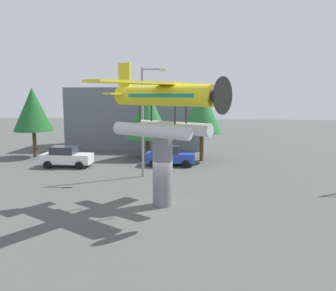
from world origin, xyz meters
TOP-DOWN VIEW (x-y plane):
  - ground_plane at (0.00, 0.00)m, footprint 140.00×140.00m
  - display_pedestal at (0.00, 0.00)m, footprint 1.10×1.10m
  - floatplane_monument at (0.11, -0.07)m, footprint 7.00×9.40m
  - car_near_white at (-9.37, 9.70)m, footprint 4.20×2.02m
  - car_mid_blue at (-0.65, 11.13)m, footprint 4.20×2.02m
  - streetlight_primary at (-2.06, 6.78)m, footprint 1.84×0.28m
  - storefront_building at (-5.61, 22.00)m, footprint 15.12×6.38m
  - tree_west at (-14.31, 14.07)m, footprint 3.78×3.78m
  - tree_east at (-3.09, 14.45)m, footprint 4.20×4.20m
  - tree_center_back at (2.08, 13.70)m, footprint 3.75×3.75m

SIDE VIEW (x-z plane):
  - ground_plane at x=0.00m, z-range 0.00..0.00m
  - car_near_white at x=-9.37m, z-range 0.00..1.76m
  - car_mid_blue at x=-0.65m, z-range 0.00..1.76m
  - display_pedestal at x=0.00m, z-range 0.00..3.91m
  - storefront_building at x=-5.61m, z-range 0.00..6.89m
  - tree_east at x=-3.09m, z-range 0.98..7.62m
  - streetlight_primary at x=-2.06m, z-range 0.64..8.66m
  - tree_center_back at x=2.08m, z-range 1.28..8.04m
  - tree_west at x=-14.31m, z-range 1.27..8.05m
  - floatplane_monument at x=0.11m, z-range 3.58..7.58m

